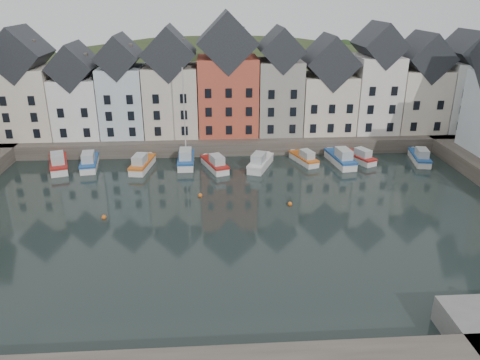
{
  "coord_description": "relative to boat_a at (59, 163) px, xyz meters",
  "views": [
    {
      "loc": [
        -2.65,
        -41.75,
        22.05
      ],
      "look_at": [
        0.49,
        6.0,
        2.76
      ],
      "focal_mm": 35.0,
      "sensor_mm": 36.0,
      "label": 1
    }
  ],
  "objects": [
    {
      "name": "ground",
      "position": [
        22.99,
        -18.38,
        -0.8
      ],
      "size": [
        260.0,
        260.0,
        0.0
      ],
      "primitive_type": "plane",
      "color": "black",
      "rests_on": "ground"
    },
    {
      "name": "far_quay",
      "position": [
        22.99,
        11.62,
        0.2
      ],
      "size": [
        90.0,
        16.0,
        2.0
      ],
      "primitive_type": "cube",
      "color": "#443B34",
      "rests_on": "ground"
    },
    {
      "name": "hillside",
      "position": [
        23.01,
        37.62,
        -18.76
      ],
      "size": [
        153.6,
        70.4,
        64.0
      ],
      "color": "#27341A",
      "rests_on": "ground"
    },
    {
      "name": "far_terrace",
      "position": [
        26.2,
        9.62,
        8.08
      ],
      "size": [
        72.37,
        8.16,
        17.78
      ],
      "color": "beige",
      "rests_on": "far_quay"
    },
    {
      "name": "mooring_buoys",
      "position": [
        18.99,
        -13.04,
        -0.65
      ],
      "size": [
        20.5,
        5.5,
        0.5
      ],
      "color": "#D05D18",
      "rests_on": "ground"
    },
    {
      "name": "boat_a",
      "position": [
        0.0,
        0.0,
        0.0
      ],
      "size": [
        4.13,
        7.31,
        2.68
      ],
      "rotation": [
        0.0,
        0.0,
        0.3
      ],
      "color": "silver",
      "rests_on": "ground"
    },
    {
      "name": "boat_b",
      "position": [
        3.96,
        0.4,
        -0.04
      ],
      "size": [
        2.95,
        6.86,
        2.55
      ],
      "rotation": [
        0.0,
        0.0,
        0.14
      ],
      "color": "silver",
      "rests_on": "ground"
    },
    {
      "name": "boat_c",
      "position": [
        11.13,
        -0.81,
        -0.06
      ],
      "size": [
        3.02,
        6.69,
        2.48
      ],
      "rotation": [
        0.0,
        0.0,
        -0.16
      ],
      "color": "silver",
      "rests_on": "ground"
    },
    {
      "name": "boat_d",
      "position": [
        16.93,
        0.68,
        0.06
      ],
      "size": [
        2.19,
        6.93,
        13.23
      ],
      "rotation": [
        0.0,
        0.0,
        0.01
      ],
      "color": "silver",
      "rests_on": "ground"
    },
    {
      "name": "boat_e",
      "position": [
        20.88,
        -1.43,
        -0.09
      ],
      "size": [
        3.89,
        6.45,
        2.37
      ],
      "rotation": [
        0.0,
        0.0,
        0.35
      ],
      "color": "silver",
      "rests_on": "ground"
    },
    {
      "name": "boat_f",
      "position": [
        26.93,
        -1.34,
        -0.05
      ],
      "size": [
        4.31,
        6.81,
        2.51
      ],
      "rotation": [
        0.0,
        0.0,
        -0.38
      ],
      "color": "silver",
      "rests_on": "ground"
    },
    {
      "name": "boat_g",
      "position": [
        33.25,
        0.26,
        -0.16
      ],
      "size": [
        3.49,
        5.87,
        2.16
      ],
      "rotation": [
        0.0,
        0.0,
        0.33
      ],
      "color": "silver",
      "rests_on": "ground"
    },
    {
      "name": "boat_h",
      "position": [
        38.15,
        -0.59,
        -0.01
      ],
      "size": [
        3.04,
        7.15,
        2.66
      ],
      "rotation": [
        0.0,
        0.0,
        0.13
      ],
      "color": "silver",
      "rests_on": "ground"
    },
    {
      "name": "boat_i",
      "position": [
        40.99,
        0.33,
        -0.14
      ],
      "size": [
        4.03,
        5.99,
        2.21
      ],
      "rotation": [
        0.0,
        0.0,
        0.43
      ],
      "color": "silver",
      "rests_on": "ground"
    },
    {
      "name": "boat_j",
      "position": [
        49.35,
        -0.5,
        -0.09
      ],
      "size": [
        2.99,
        6.42,
        2.37
      ],
      "rotation": [
        0.0,
        0.0,
        -0.18
      ],
      "color": "silver",
      "rests_on": "ground"
    }
  ]
}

